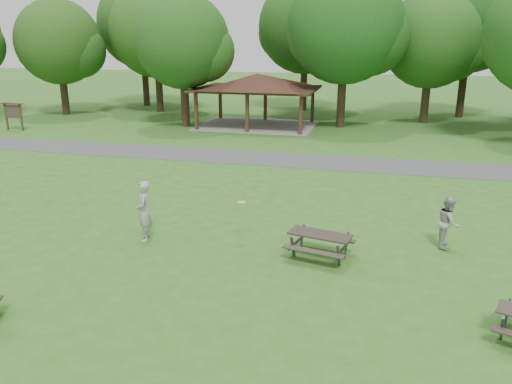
% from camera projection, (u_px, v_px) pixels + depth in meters
% --- Properties ---
extents(ground, '(160.00, 160.00, 0.00)m').
position_uv_depth(ground, '(185.00, 277.00, 13.69)').
color(ground, '#2B5F1B').
rests_on(ground, ground).
extents(asphalt_path, '(120.00, 3.20, 0.02)m').
position_uv_depth(asphalt_path, '(284.00, 160.00, 26.64)').
color(asphalt_path, '#424244').
rests_on(asphalt_path, ground).
extents(pavilion, '(8.60, 7.01, 3.76)m').
position_uv_depth(pavilion, '(257.00, 83.00, 35.92)').
color(pavilion, '#352213').
rests_on(pavilion, ground).
extents(notice_board, '(1.60, 0.30, 1.88)m').
position_uv_depth(notice_board, '(13.00, 112.00, 34.64)').
color(notice_board, '#3E2816').
rests_on(notice_board, ground).
extents(tree_row_b, '(7.14, 6.80, 9.28)m').
position_uv_depth(tree_row_b, '(60.00, 45.00, 40.52)').
color(tree_row_b, black).
rests_on(tree_row_b, ground).
extents(tree_row_c, '(8.19, 7.80, 10.67)m').
position_uv_depth(tree_row_c, '(157.00, 33.00, 41.85)').
color(tree_row_c, black).
rests_on(tree_row_c, ground).
extents(tree_row_d, '(6.93, 6.60, 9.27)m').
position_uv_depth(tree_row_d, '(184.00, 44.00, 34.90)').
color(tree_row_d, black).
rests_on(tree_row_d, ground).
extents(tree_row_e, '(8.40, 8.00, 11.02)m').
position_uv_depth(tree_row_e, '(346.00, 29.00, 34.32)').
color(tree_row_e, black).
rests_on(tree_row_e, ground).
extents(tree_row_f, '(7.35, 7.00, 9.55)m').
position_uv_depth(tree_row_f, '(432.00, 43.00, 36.44)').
color(tree_row_f, '#312315').
rests_on(tree_row_f, ground).
extents(tree_deep_a, '(8.40, 8.00, 11.38)m').
position_uv_depth(tree_deep_a, '(143.00, 27.00, 45.61)').
color(tree_deep_a, black).
rests_on(tree_deep_a, ground).
extents(tree_deep_b, '(8.40, 8.00, 11.13)m').
position_uv_depth(tree_deep_b, '(306.00, 29.00, 42.63)').
color(tree_deep_b, '#322016').
rests_on(tree_deep_b, ground).
extents(tree_deep_c, '(8.82, 8.40, 11.90)m').
position_uv_depth(tree_deep_c, '(472.00, 21.00, 38.49)').
color(tree_deep_c, black).
rests_on(tree_deep_c, ground).
extents(picnic_table_middle, '(2.08, 1.80, 0.79)m').
position_uv_depth(picnic_table_middle, '(320.00, 239.00, 14.69)').
color(picnic_table_middle, black).
rests_on(picnic_table_middle, ground).
extents(frisbee_in_flight, '(0.30, 0.30, 0.02)m').
position_uv_depth(frisbee_in_flight, '(242.00, 202.00, 15.60)').
color(frisbee_in_flight, yellow).
rests_on(frisbee_in_flight, ground).
extents(frisbee_thrower, '(0.71, 0.84, 1.96)m').
position_uv_depth(frisbee_thrower, '(144.00, 211.00, 15.88)').
color(frisbee_thrower, '#A2A2A4').
rests_on(frisbee_thrower, ground).
extents(frisbee_catcher, '(0.69, 0.85, 1.63)m').
position_uv_depth(frisbee_catcher, '(448.00, 222.00, 15.39)').
color(frisbee_catcher, '#9D9D9F').
rests_on(frisbee_catcher, ground).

